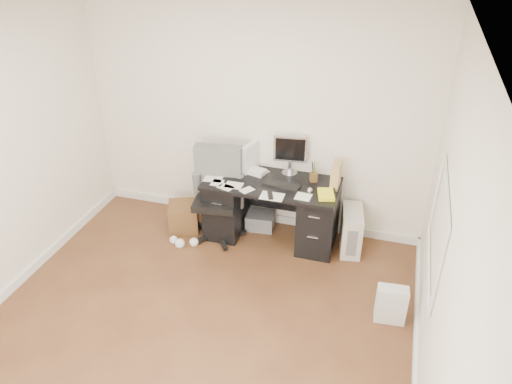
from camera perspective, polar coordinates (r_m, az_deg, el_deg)
ground at (r=4.86m, az=-7.18°, el=-15.39°), size 4.00×4.00×0.00m
room_shell at (r=3.87m, az=-8.12°, el=2.21°), size 4.02×4.02×2.71m
desk at (r=5.75m, az=1.77°, el=-1.90°), size 1.50×0.70×0.75m
loose_papers at (r=5.57m, az=-0.30°, el=1.20°), size 1.10×0.60×0.00m
lcd_monitor at (r=5.64m, az=3.92°, el=4.24°), size 0.40×0.26×0.48m
keyboard at (r=5.49m, az=2.94°, el=0.80°), size 0.42×0.19×0.02m
computer_mouse at (r=5.38m, az=6.16°, el=0.21°), size 0.07×0.07×0.06m
travel_mug at (r=5.71m, az=-4.40°, el=2.78°), size 0.08×0.08×0.16m
white_binder at (r=5.75m, az=-0.65°, el=4.01°), size 0.20×0.31×0.33m
magazine_file at (r=5.49m, az=9.13°, el=1.94°), size 0.12×0.24×0.28m
pen_cup at (r=5.57m, az=6.62°, el=2.33°), size 0.13×0.13×0.24m
yellow_book at (r=5.34m, az=8.07°, el=-0.28°), size 0.23×0.27×0.04m
paper_remote at (r=5.29m, az=1.85°, el=-0.41°), size 0.25×0.20×0.02m
office_chair at (r=5.71m, az=-4.58°, el=-0.49°), size 0.70×0.70×1.10m
pc_tower at (r=5.75m, az=10.83°, el=-4.31°), size 0.29×0.52×0.49m
shopping_bag at (r=4.96m, az=15.18°, el=-12.29°), size 0.30×0.23×0.38m
wicker_basket at (r=6.08m, az=-8.28°, el=-2.83°), size 0.44×0.44×0.34m
desk_printer at (r=6.08m, az=0.52°, el=-3.28°), size 0.35×0.30×0.19m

